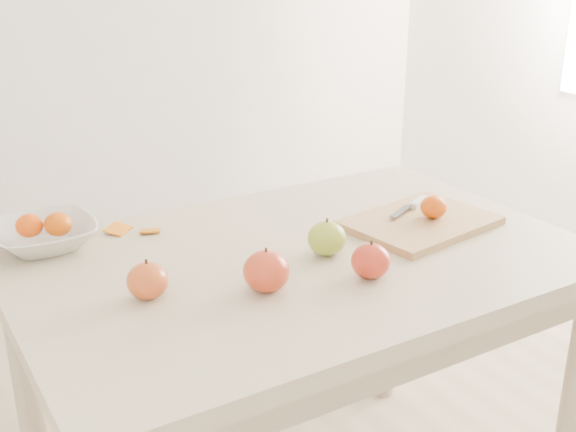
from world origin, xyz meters
TOP-DOWN VIEW (x-y plane):
  - table at (0.00, 0.00)m, footprint 1.20×0.80m
  - cutting_board at (0.33, -0.01)m, footprint 0.37×0.29m
  - board_tangerine at (0.36, -0.02)m, footprint 0.06×0.06m
  - fruit_bowl at (-0.46, 0.32)m, footprint 0.23×0.23m
  - bowl_tangerine_near at (-0.49, 0.33)m, footprint 0.06×0.06m
  - bowl_tangerine_far at (-0.43, 0.30)m, footprint 0.06×0.06m
  - orange_peel_a at (-0.29, 0.32)m, footprint 0.07×0.07m
  - orange_peel_b at (-0.23, 0.28)m, footprint 0.05×0.05m
  - paring_knife at (0.37, 0.06)m, footprint 0.16×0.08m
  - apple_green at (0.05, -0.03)m, footprint 0.08×0.08m
  - apple_red_e at (0.06, -0.17)m, footprint 0.08×0.08m
  - apple_red_d at (-0.35, -0.03)m, footprint 0.08×0.08m
  - apple_red_c at (-0.15, -0.11)m, footprint 0.09×0.09m

SIDE VIEW (x-z plane):
  - table at x=0.00m, z-range 0.28..1.03m
  - orange_peel_a at x=-0.29m, z-range 0.75..0.76m
  - orange_peel_b at x=-0.23m, z-range 0.75..0.76m
  - cutting_board at x=0.33m, z-range 0.75..0.77m
  - paring_knife at x=0.37m, z-range 0.77..0.78m
  - fruit_bowl at x=-0.46m, z-range 0.75..0.81m
  - apple_red_d at x=-0.35m, z-range 0.75..0.82m
  - apple_red_e at x=0.06m, z-range 0.75..0.82m
  - apple_green at x=0.05m, z-range 0.75..0.82m
  - apple_red_c at x=-0.15m, z-range 0.75..0.83m
  - board_tangerine at x=0.36m, z-range 0.77..0.82m
  - bowl_tangerine_near at x=-0.49m, z-range 0.78..0.83m
  - bowl_tangerine_far at x=-0.43m, z-range 0.78..0.83m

